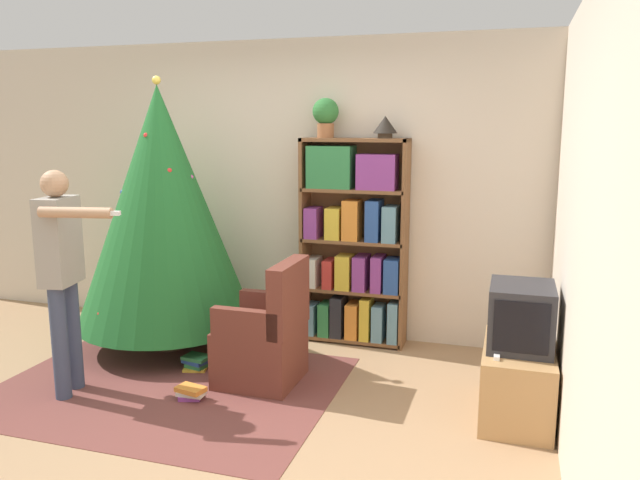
{
  "coord_description": "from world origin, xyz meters",
  "views": [
    {
      "loc": [
        1.8,
        -3.42,
        1.88
      ],
      "look_at": [
        0.48,
        0.81,
        1.05
      ],
      "focal_mm": 35.0,
      "sensor_mm": 36.0,
      "label": 1
    }
  ],
  "objects_px": {
    "table_lamp": "(385,126)",
    "bookshelf": "(354,243)",
    "television": "(521,316)",
    "standing_person": "(62,265)",
    "christmas_tree": "(162,207)",
    "armchair": "(265,340)",
    "potted_plant": "(326,115)"
  },
  "relations": [
    {
      "from": "television",
      "to": "table_lamp",
      "type": "bearing_deg",
      "value": 136.12
    },
    {
      "from": "bookshelf",
      "to": "potted_plant",
      "type": "relative_size",
      "value": 5.35
    },
    {
      "from": "armchair",
      "to": "table_lamp",
      "type": "height_order",
      "value": "table_lamp"
    },
    {
      "from": "christmas_tree",
      "to": "potted_plant",
      "type": "height_order",
      "value": "christmas_tree"
    },
    {
      "from": "television",
      "to": "potted_plant",
      "type": "distance_m",
      "value": 2.32
    },
    {
      "from": "armchair",
      "to": "standing_person",
      "type": "height_order",
      "value": "standing_person"
    },
    {
      "from": "christmas_tree",
      "to": "armchair",
      "type": "relative_size",
      "value": 2.45
    },
    {
      "from": "armchair",
      "to": "table_lamp",
      "type": "relative_size",
      "value": 4.6
    },
    {
      "from": "table_lamp",
      "to": "potted_plant",
      "type": "bearing_deg",
      "value": 180.0
    },
    {
      "from": "standing_person",
      "to": "table_lamp",
      "type": "xyz_separation_m",
      "value": [
        1.89,
        1.64,
        0.93
      ]
    },
    {
      "from": "bookshelf",
      "to": "armchair",
      "type": "height_order",
      "value": "bookshelf"
    },
    {
      "from": "table_lamp",
      "to": "bookshelf",
      "type": "bearing_deg",
      "value": -178.21
    },
    {
      "from": "christmas_tree",
      "to": "table_lamp",
      "type": "distance_m",
      "value": 1.95
    },
    {
      "from": "television",
      "to": "standing_person",
      "type": "xyz_separation_m",
      "value": [
        -3.01,
        -0.56,
        0.26
      ]
    },
    {
      "from": "armchair",
      "to": "christmas_tree",
      "type": "bearing_deg",
      "value": -112.95
    },
    {
      "from": "christmas_tree",
      "to": "table_lamp",
      "type": "height_order",
      "value": "christmas_tree"
    },
    {
      "from": "bookshelf",
      "to": "armchair",
      "type": "distance_m",
      "value": 1.25
    },
    {
      "from": "television",
      "to": "standing_person",
      "type": "height_order",
      "value": "standing_person"
    },
    {
      "from": "television",
      "to": "armchair",
      "type": "bearing_deg",
      "value": 179.38
    },
    {
      "from": "bookshelf",
      "to": "potted_plant",
      "type": "height_order",
      "value": "potted_plant"
    },
    {
      "from": "bookshelf",
      "to": "television",
      "type": "xyz_separation_m",
      "value": [
        1.37,
        -1.06,
        -0.2
      ]
    },
    {
      "from": "armchair",
      "to": "television",
      "type": "bearing_deg",
      "value": 89.92
    },
    {
      "from": "bookshelf",
      "to": "standing_person",
      "type": "distance_m",
      "value": 2.31
    },
    {
      "from": "bookshelf",
      "to": "television",
      "type": "relative_size",
      "value": 3.65
    },
    {
      "from": "christmas_tree",
      "to": "standing_person",
      "type": "xyz_separation_m",
      "value": [
        -0.15,
        -1.06,
        -0.27
      ]
    },
    {
      "from": "armchair",
      "to": "table_lamp",
      "type": "distance_m",
      "value": 1.97
    },
    {
      "from": "christmas_tree",
      "to": "standing_person",
      "type": "distance_m",
      "value": 1.1
    },
    {
      "from": "standing_person",
      "to": "table_lamp",
      "type": "relative_size",
      "value": 7.89
    },
    {
      "from": "armchair",
      "to": "standing_person",
      "type": "relative_size",
      "value": 0.58
    },
    {
      "from": "television",
      "to": "christmas_tree",
      "type": "distance_m",
      "value": 2.95
    },
    {
      "from": "christmas_tree",
      "to": "standing_person",
      "type": "height_order",
      "value": "christmas_tree"
    },
    {
      "from": "christmas_tree",
      "to": "armchair",
      "type": "height_order",
      "value": "christmas_tree"
    }
  ]
}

